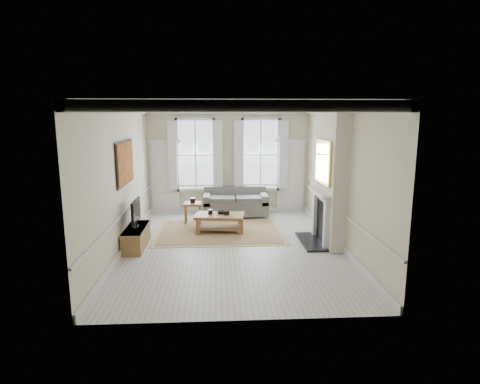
{
  "coord_description": "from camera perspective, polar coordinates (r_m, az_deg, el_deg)",
  "views": [
    {
      "loc": [
        -0.35,
        -9.38,
        3.18
      ],
      "look_at": [
        0.21,
        0.57,
        1.25
      ],
      "focal_mm": 30.0,
      "sensor_mm": 36.0,
      "label": 1
    }
  ],
  "objects": [
    {
      "name": "coffee_table",
      "position": [
        11.0,
        -2.94,
        -3.62
      ],
      "size": [
        1.41,
        0.93,
        0.5
      ],
      "rotation": [
        0.0,
        0.0,
        -0.13
      ],
      "color": "brown",
      "rests_on": "rug"
    },
    {
      "name": "sofa",
      "position": [
        12.81,
        -0.66,
        -1.7
      ],
      "size": [
        2.01,
        0.98,
        0.9
      ],
      "color": "#575755",
      "rests_on": "floor"
    },
    {
      "name": "door_right",
      "position": [
        13.32,
        7.19,
        2.1
      ],
      "size": [
        0.9,
        0.08,
        2.3
      ],
      "primitive_type": "cube",
      "color": "silver",
      "rests_on": "floor"
    },
    {
      "name": "window_right",
      "position": [
        13.07,
        2.95,
        5.32
      ],
      "size": [
        1.26,
        0.2,
        2.2
      ],
      "primitive_type": null,
      "color": "#B2BCC6",
      "rests_on": "back_wall"
    },
    {
      "name": "floor",
      "position": [
        9.91,
        -1.04,
        -7.75
      ],
      "size": [
        7.2,
        7.2,
        0.0
      ],
      "primitive_type": "plane",
      "color": "#B7B5AD",
      "rests_on": "ground"
    },
    {
      "name": "ceramic_pot_b",
      "position": [
        10.92,
        -1.89,
        -2.98
      ],
      "size": [
        0.15,
        0.15,
        0.11
      ],
      "primitive_type": "cylinder",
      "color": "black",
      "rests_on": "coffee_table"
    },
    {
      "name": "window_left",
      "position": [
        13.01,
        -6.33,
        5.25
      ],
      "size": [
        1.26,
        0.2,
        2.2
      ],
      "primitive_type": null,
      "color": "#B2BCC6",
      "rests_on": "back_wall"
    },
    {
      "name": "tv_stand",
      "position": [
        10.1,
        -14.53,
        -6.27
      ],
      "size": [
        0.45,
        1.4,
        0.5
      ],
      "primitive_type": "cube",
      "color": "brown",
      "rests_on": "floor"
    },
    {
      "name": "tv",
      "position": [
        9.92,
        -14.58,
        -2.7
      ],
      "size": [
        0.08,
        0.9,
        0.68
      ],
      "color": "black",
      "rests_on": "tv_stand"
    },
    {
      "name": "left_wall",
      "position": [
        9.76,
        -16.52,
        1.78
      ],
      "size": [
        0.0,
        7.2,
        7.2
      ],
      "primitive_type": "plane",
      "rotation": [
        1.57,
        0.0,
        1.57
      ],
      "color": "beige",
      "rests_on": "floor"
    },
    {
      "name": "mirror",
      "position": [
        9.98,
        11.69,
        4.23
      ],
      "size": [
        0.06,
        1.26,
        1.06
      ],
      "primitive_type": "cube",
      "color": "gold",
      "rests_on": "chimney_breast"
    },
    {
      "name": "side_table",
      "position": [
        11.97,
        -6.73,
        -2.04
      ],
      "size": [
        0.54,
        0.54,
        0.62
      ],
      "rotation": [
        0.0,
        0.0,
        -0.06
      ],
      "color": "brown",
      "rests_on": "floor"
    },
    {
      "name": "hearth",
      "position": [
        10.36,
        10.12,
        -6.95
      ],
      "size": [
        0.55,
        1.5,
        0.05
      ],
      "primitive_type": "cube",
      "color": "black",
      "rests_on": "floor"
    },
    {
      "name": "door_left",
      "position": [
        13.21,
        -10.59,
        1.93
      ],
      "size": [
        0.9,
        0.08,
        2.3
      ],
      "primitive_type": "cube",
      "color": "silver",
      "rests_on": "floor"
    },
    {
      "name": "right_wall",
      "position": [
        9.95,
        14.08,
        2.07
      ],
      "size": [
        0.0,
        7.2,
        7.2
      ],
      "primitive_type": "plane",
      "rotation": [
        1.57,
        0.0,
        -1.57
      ],
      "color": "beige",
      "rests_on": "floor"
    },
    {
      "name": "bowl",
      "position": [
        11.07,
        -2.69,
        -2.92
      ],
      "size": [
        0.27,
        0.27,
        0.06
      ],
      "primitive_type": "imported",
      "rotation": [
        0.0,
        0.0,
        0.08
      ],
      "color": "black",
      "rests_on": "coffee_table"
    },
    {
      "name": "back_wall",
      "position": [
        13.07,
        -1.68,
        4.45
      ],
      "size": [
        5.2,
        0.0,
        5.2
      ],
      "primitive_type": "plane",
      "rotation": [
        1.57,
        0.0,
        0.0
      ],
      "color": "beige",
      "rests_on": "floor"
    },
    {
      "name": "fireplace",
      "position": [
        10.21,
        11.35,
        -3.12
      ],
      "size": [
        0.21,
        1.45,
        1.33
      ],
      "color": "silver",
      "rests_on": "floor"
    },
    {
      "name": "ceiling",
      "position": [
        9.39,
        -1.11,
        12.3
      ],
      "size": [
        7.2,
        7.2,
        0.0
      ],
      "primitive_type": "plane",
      "rotation": [
        3.14,
        0.0,
        0.0
      ],
      "color": "white",
      "rests_on": "back_wall"
    },
    {
      "name": "painting",
      "position": [
        9.99,
        -16.02,
        4.04
      ],
      "size": [
        0.05,
        1.66,
        1.06
      ],
      "primitive_type": "cube",
      "color": "#B5701F",
      "rests_on": "left_wall"
    },
    {
      "name": "chimney_breast",
      "position": [
        10.09,
        12.79,
        2.25
      ],
      "size": [
        0.35,
        1.7,
        3.38
      ],
      "primitive_type": "cube",
      "color": "beige",
      "rests_on": "floor"
    },
    {
      "name": "ceramic_pot_a",
      "position": [
        11.02,
        -4.25,
        -2.84
      ],
      "size": [
        0.13,
        0.13,
        0.13
      ],
      "primitive_type": "cylinder",
      "color": "black",
      "rests_on": "coffee_table"
    },
    {
      "name": "rug",
      "position": [
        11.11,
        -2.92,
        -5.62
      ],
      "size": [
        3.5,
        2.6,
        0.02
      ],
      "primitive_type": "cube",
      "color": "tan",
      "rests_on": "floor"
    }
  ]
}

